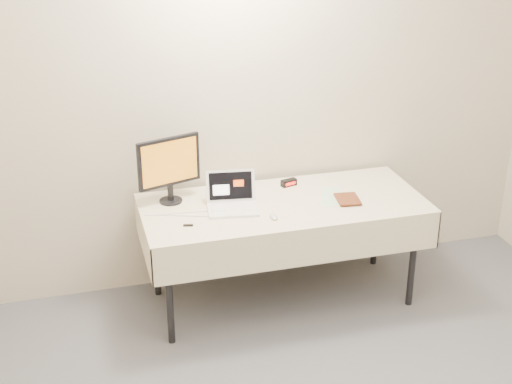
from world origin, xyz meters
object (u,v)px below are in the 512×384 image
object	(u,v)px
table	(283,211)
monitor	(169,165)
book	(337,188)
laptop	(232,200)

from	to	relation	value
table	monitor	bearing A→B (deg)	163.48
monitor	book	distance (m)	1.10
laptop	monitor	size ratio (longest dim) A/B	0.80
monitor	book	world-z (taller)	monitor
table	book	bearing A→B (deg)	-12.76
laptop	book	bearing A→B (deg)	-0.02
table	monitor	size ratio (longest dim) A/B	4.19
laptop	book	xyz separation A→B (m)	(0.69, -0.10, 0.04)
laptop	monitor	distance (m)	0.46
laptop	book	distance (m)	0.69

